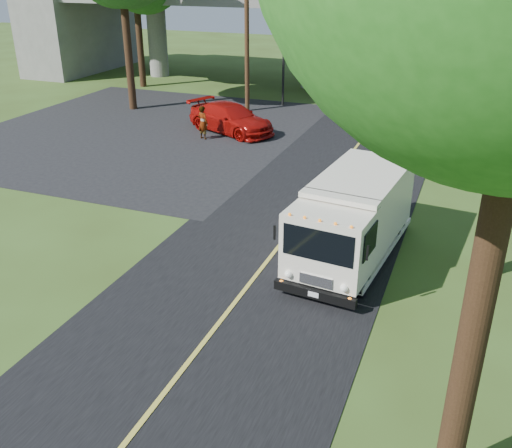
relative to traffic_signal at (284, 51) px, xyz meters
The scene contains 10 objects.
ground 26.87m from the traffic_signal, 77.01° to the right, with size 120.00×120.00×0.00m, color #36491A.
road 17.38m from the traffic_signal, 69.44° to the right, with size 7.00×90.00×0.02m, color black.
parking_lot 9.96m from the traffic_signal, 122.01° to the right, with size 16.00×18.00×0.01m, color black.
lane_line 17.38m from the traffic_signal, 69.44° to the right, with size 0.12×90.00×0.01m, color gold.
overpass 8.59m from the traffic_signal, 45.00° to the left, with size 54.00×10.00×7.30m.
traffic_signal is the anchor object (origin of this frame).
utility_pole 2.86m from the traffic_signal, 126.87° to the right, with size 1.60×0.26×9.00m.
step_van 19.59m from the traffic_signal, 65.12° to the right, with size 2.75×6.09×2.48m.
red_sedan 6.98m from the traffic_signal, 94.95° to the right, with size 2.02×4.98×1.44m, color #A30E0A.
pedestrian 8.58m from the traffic_signal, 99.33° to the right, with size 0.60×0.39×1.65m, color gray.
Camera 1 is at (5.05, -6.61, 8.02)m, focal length 40.00 mm.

